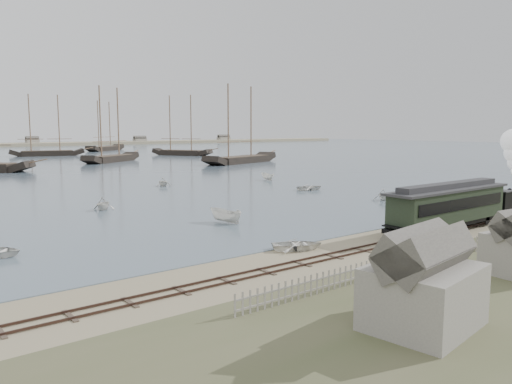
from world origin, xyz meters
TOP-DOWN VIEW (x-y plane):
  - ground at (0.00, 0.00)m, footprint 600.00×600.00m
  - rail_track at (0.00, -2.00)m, footprint 120.00×1.80m
  - picket_fence_west at (-6.50, -7.00)m, footprint 19.00×0.10m
  - shed_left at (-10.00, -13.00)m, footprint 5.00×4.00m
  - passenger_coach at (10.40, -2.00)m, footprint 15.05×2.90m
  - beached_dinghy at (-4.61, 0.98)m, footprint 4.12×4.54m
  - rowboat_1 at (-9.02, 27.22)m, footprint 3.57×3.58m
  - rowboat_2 at (-2.85, 12.77)m, footprint 3.76×2.35m
  - rowboat_3 at (21.13, 26.00)m, footprint 3.67×4.50m
  - rowboat_4 at (20.89, 12.96)m, footprint 3.49×3.56m
  - rowboat_5 at (25.09, 40.50)m, footprint 3.43×1.62m
  - rowboat_7 at (6.86, 43.64)m, footprint 2.72×2.37m
  - schooner_3 at (22.99, 103.46)m, footprint 20.43×16.38m
  - schooner_4 at (47.74, 78.62)m, footprint 26.86×14.07m
  - schooner_5 at (54.49, 121.02)m, footprint 14.37×21.08m
  - schooner_8 at (18.00, 144.65)m, footprint 23.15×9.05m
  - schooner_9 at (48.16, 171.65)m, footprint 21.54×19.04m

SIDE VIEW (x-z plane):
  - ground at x=0.00m, z-range 0.00..0.00m
  - picket_fence_west at x=-6.50m, z-range -0.60..0.60m
  - shed_left at x=-10.00m, z-range -2.05..2.05m
  - rail_track at x=0.00m, z-range -0.04..0.12m
  - beached_dinghy at x=-4.61m, z-range 0.00..0.77m
  - rowboat_3 at x=21.13m, z-range 0.06..0.88m
  - rowboat_5 at x=25.09m, z-range 0.06..1.34m
  - rowboat_2 at x=-2.85m, z-range 0.06..1.42m
  - rowboat_7 at x=6.86m, z-range 0.06..1.45m
  - rowboat_4 at x=20.89m, z-range 0.06..1.48m
  - rowboat_1 at x=-9.02m, z-range 0.06..1.49m
  - passenger_coach at x=10.40m, z-range 0.47..4.13m
  - schooner_3 at x=22.99m, z-range 0.06..20.06m
  - schooner_4 at x=47.74m, z-range 0.06..20.06m
  - schooner_5 at x=54.49m, z-range 0.06..20.06m
  - schooner_8 at x=18.00m, z-range 0.06..20.06m
  - schooner_9 at x=48.16m, z-range 0.06..20.06m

